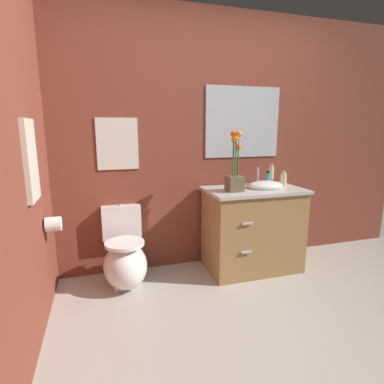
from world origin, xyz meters
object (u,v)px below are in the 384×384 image
Objects in this scene: toilet at (125,259)px; toilet_paper_roll at (53,224)px; wall_poster at (117,144)px; vanity_cabinet at (253,228)px; lotion_bottle at (268,179)px; hanging_towel at (31,161)px; soap_bottle at (283,179)px; hand_wash_bottle at (271,175)px; wall_mirror at (243,122)px; flower_vase at (235,171)px.

toilet is 0.71m from toilet_paper_roll.
wall_poster is (0.00, 0.27, 1.01)m from toilet.
toilet is at bearing 20.42° from toilet_paper_roll.
vanity_cabinet is at bearing -13.21° from wall_poster.
toilet is at bearing -178.46° from lotion_bottle.
hanging_towel is at bearing -101.15° from toilet_paper_roll.
toilet_paper_roll is at bearing -174.54° from vanity_cabinet.
soap_bottle is (1.60, 0.03, 0.64)m from toilet.
soap_bottle is at bearing -41.82° from hand_wash_bottle.
vanity_cabinet is 1.81m from toilet_paper_roll.
toilet is at bearing -167.91° from wall_mirror.
wall_poster is 0.95m from hanging_towel.
wall_poster is at bearing 160.78° from flower_vase.
soap_bottle is 1.66m from wall_poster.
wall_mirror reaches higher than hand_wash_bottle.
wall_poster is (-1.51, 0.16, 0.33)m from hand_wash_bottle.
hand_wash_bottle is (1.51, 0.11, 0.67)m from toilet.
lotion_bottle is 1.43× the size of toilet_paper_roll.
hanging_towel is (-2.19, -0.50, 0.30)m from soap_bottle.
soap_bottle is 0.93× the size of lotion_bottle.
toilet_paper_roll is at bearing -174.02° from soap_bottle.
wall_mirror reaches higher than toilet_paper_roll.
hanging_towel is (-2.09, -0.59, 0.27)m from hand_wash_bottle.
vanity_cabinet is at bearing -1.21° from toilet.
lotion_bottle is 0.74× the size of hand_wash_bottle.
wall_poster reaches higher than vanity_cabinet.
flower_vase is 0.45m from lotion_bottle.
flower_vase is 1.18× the size of wall_poster.
lotion_bottle is at bearing 20.24° from vanity_cabinet.
hanging_towel reaches higher than vanity_cabinet.
wall_mirror is at bearing 149.01° from hand_wash_bottle.
vanity_cabinet is 1.82× the size of flower_vase.
lotion_bottle is at bearing 1.54° from toilet.
toilet_paper_roll is at bearing 78.85° from hanging_towel.
wall_poster is at bearing 180.00° from wall_mirror.
toilet is 1.04m from wall_poster.
toilet_paper_roll reaches higher than toilet.
wall_mirror is at bearing 0.00° from wall_poster.
hanging_towel is at bearing -166.27° from flower_vase.
hanging_towel reaches higher than lotion_bottle.
soap_bottle is 2.26m from hanging_towel.
vanity_cabinet is at bearing -151.81° from hand_wash_bottle.
wall_mirror is (-0.18, 0.23, 0.56)m from lotion_bottle.
hand_wash_bottle is at bearing 15.67° from hanging_towel.
vanity_cabinet is 1.53m from wall_poster.
soap_bottle is 0.28× the size of hanging_towel.
wall_poster is at bearing 170.89° from lotion_bottle.
toilet_paper_roll is (0.06, 0.28, -0.51)m from hanging_towel.
flower_vase is 0.61m from wall_mirror.
wall_mirror is at bearing 145.83° from soap_bottle.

